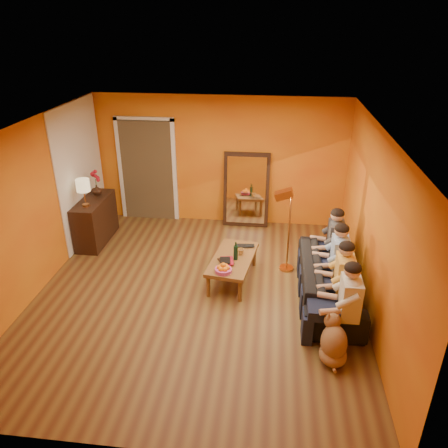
# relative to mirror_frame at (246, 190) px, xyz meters

# --- Properties ---
(room_shell) EXTENTS (5.00, 5.50, 2.60)m
(room_shell) POSITION_rel_mirror_frame_xyz_m (-0.55, -2.26, 0.54)
(room_shell) COLOR brown
(room_shell) RESTS_ON ground
(white_accent) EXTENTS (0.02, 1.90, 2.58)m
(white_accent) POSITION_rel_mirror_frame_xyz_m (-3.04, -0.88, 0.54)
(white_accent) COLOR white
(white_accent) RESTS_ON wall_left
(doorway_recess) EXTENTS (1.06, 0.30, 2.10)m
(doorway_recess) POSITION_rel_mirror_frame_xyz_m (-2.05, 0.20, 0.29)
(doorway_recess) COLOR #3F2D19
(doorway_recess) RESTS_ON floor
(door_jamb_left) EXTENTS (0.08, 0.06, 2.20)m
(door_jamb_left) POSITION_rel_mirror_frame_xyz_m (-2.62, 0.08, 0.29)
(door_jamb_left) COLOR white
(door_jamb_left) RESTS_ON wall_back
(door_jamb_right) EXTENTS (0.08, 0.06, 2.20)m
(door_jamb_right) POSITION_rel_mirror_frame_xyz_m (-1.48, 0.08, 0.29)
(door_jamb_right) COLOR white
(door_jamb_right) RESTS_ON wall_back
(door_header) EXTENTS (1.22, 0.06, 0.08)m
(door_header) POSITION_rel_mirror_frame_xyz_m (-2.05, 0.08, 1.36)
(door_header) COLOR white
(door_header) RESTS_ON wall_back
(mirror_frame) EXTENTS (0.92, 0.27, 1.51)m
(mirror_frame) POSITION_rel_mirror_frame_xyz_m (0.00, 0.00, 0.00)
(mirror_frame) COLOR #331C11
(mirror_frame) RESTS_ON floor
(mirror_glass) EXTENTS (0.78, 0.21, 1.35)m
(mirror_glass) POSITION_rel_mirror_frame_xyz_m (0.00, -0.04, 0.00)
(mirror_glass) COLOR white
(mirror_glass) RESTS_ON mirror_frame
(sideboard) EXTENTS (0.44, 1.18, 0.85)m
(sideboard) POSITION_rel_mirror_frame_xyz_m (-2.79, -1.08, -0.34)
(sideboard) COLOR #331C11
(sideboard) RESTS_ON floor
(table_lamp) EXTENTS (0.24, 0.24, 0.51)m
(table_lamp) POSITION_rel_mirror_frame_xyz_m (-2.79, -1.38, 0.34)
(table_lamp) COLOR beige
(table_lamp) RESTS_ON sideboard
(sofa) EXTENTS (2.17, 0.85, 0.63)m
(sofa) POSITION_rel_mirror_frame_xyz_m (1.45, -2.49, -0.44)
(sofa) COLOR black
(sofa) RESTS_ON floor
(coffee_table) EXTENTS (0.79, 1.30, 0.42)m
(coffee_table) POSITION_rel_mirror_frame_xyz_m (-0.05, -2.16, -0.55)
(coffee_table) COLOR brown
(coffee_table) RESTS_ON floor
(floor_lamp) EXTENTS (0.31, 0.25, 1.44)m
(floor_lamp) POSITION_rel_mirror_frame_xyz_m (0.83, -1.72, -0.04)
(floor_lamp) COLOR #CC7E3C
(floor_lamp) RESTS_ON floor
(dog) EXTENTS (0.44, 0.60, 0.64)m
(dog) POSITION_rel_mirror_frame_xyz_m (1.39, -3.84, -0.44)
(dog) COLOR #956C43
(dog) RESTS_ON floor
(person_far_left) EXTENTS (0.70, 0.44, 1.22)m
(person_far_left) POSITION_rel_mirror_frame_xyz_m (1.58, -3.49, -0.15)
(person_far_left) COLOR beige
(person_far_left) RESTS_ON sofa
(person_mid_left) EXTENTS (0.70, 0.44, 1.22)m
(person_mid_left) POSITION_rel_mirror_frame_xyz_m (1.58, -2.94, -0.15)
(person_mid_left) COLOR gold
(person_mid_left) RESTS_ON sofa
(person_mid_right) EXTENTS (0.70, 0.44, 1.22)m
(person_mid_right) POSITION_rel_mirror_frame_xyz_m (1.58, -2.39, -0.15)
(person_mid_right) COLOR #88A4D3
(person_mid_right) RESTS_ON sofa
(person_far_right) EXTENTS (0.70, 0.44, 1.22)m
(person_far_right) POSITION_rel_mirror_frame_xyz_m (1.58, -1.84, -0.15)
(person_far_right) COLOR #37373C
(person_far_right) RESTS_ON sofa
(fruit_bowl) EXTENTS (0.26, 0.26, 0.16)m
(fruit_bowl) POSITION_rel_mirror_frame_xyz_m (-0.15, -2.61, -0.26)
(fruit_bowl) COLOR #C64593
(fruit_bowl) RESTS_ON coffee_table
(wine_bottle) EXTENTS (0.07, 0.07, 0.31)m
(wine_bottle) POSITION_rel_mirror_frame_xyz_m (-0.00, -2.21, -0.18)
(wine_bottle) COLOR black
(wine_bottle) RESTS_ON coffee_table
(tumbler) EXTENTS (0.11, 0.11, 0.10)m
(tumbler) POSITION_rel_mirror_frame_xyz_m (0.07, -2.04, -0.29)
(tumbler) COLOR #B27F3F
(tumbler) RESTS_ON coffee_table
(laptop) EXTENTS (0.32, 0.22, 0.02)m
(laptop) POSITION_rel_mirror_frame_xyz_m (0.13, -1.81, -0.33)
(laptop) COLOR black
(laptop) RESTS_ON coffee_table
(book_lower) EXTENTS (0.29, 0.32, 0.02)m
(book_lower) POSITION_rel_mirror_frame_xyz_m (-0.23, -2.36, -0.33)
(book_lower) COLOR #331C11
(book_lower) RESTS_ON coffee_table
(book_mid) EXTENTS (0.24, 0.30, 0.02)m
(book_mid) POSITION_rel_mirror_frame_xyz_m (-0.22, -2.35, -0.31)
(book_mid) COLOR maroon
(book_mid) RESTS_ON book_lower
(book_upper) EXTENTS (0.19, 0.23, 0.02)m
(book_upper) POSITION_rel_mirror_frame_xyz_m (-0.23, -2.37, -0.29)
(book_upper) COLOR black
(book_upper) RESTS_ON book_mid
(vase) EXTENTS (0.19, 0.19, 0.19)m
(vase) POSITION_rel_mirror_frame_xyz_m (-2.79, -0.83, 0.19)
(vase) COLOR #331C11
(vase) RESTS_ON sideboard
(flowers) EXTENTS (0.17, 0.17, 0.51)m
(flowers) POSITION_rel_mirror_frame_xyz_m (-2.79, -0.83, 0.47)
(flowers) COLOR maroon
(flowers) RESTS_ON vase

